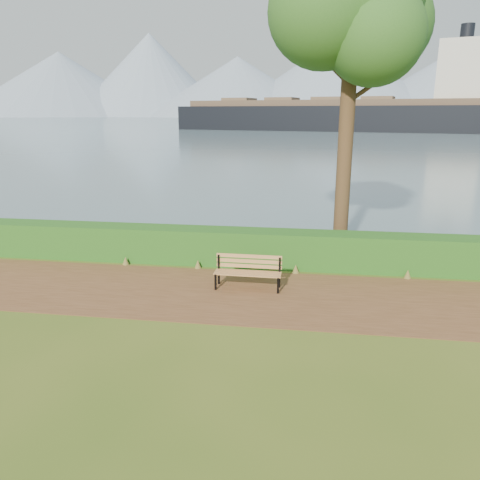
# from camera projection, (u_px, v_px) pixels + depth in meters

# --- Properties ---
(ground) EXTENTS (140.00, 140.00, 0.00)m
(ground) POSITION_uv_depth(u_px,v_px,m) (224.00, 299.00, 10.88)
(ground) COLOR #3F5819
(ground) RESTS_ON ground
(path) EXTENTS (40.00, 3.40, 0.01)m
(path) POSITION_uv_depth(u_px,v_px,m) (226.00, 294.00, 11.16)
(path) COLOR brown
(path) RESTS_ON ground
(hedge) EXTENTS (32.00, 0.85, 1.00)m
(hedge) POSITION_uv_depth(u_px,v_px,m) (240.00, 247.00, 13.23)
(hedge) COLOR #1D4F16
(hedge) RESTS_ON ground
(water) EXTENTS (700.00, 510.00, 0.00)m
(water) POSITION_uv_depth(u_px,v_px,m) (308.00, 119.00, 258.86)
(water) COLOR #3E5165
(water) RESTS_ON ground
(mountains) EXTENTS (585.00, 190.00, 70.00)m
(mountains) POSITION_uv_depth(u_px,v_px,m) (299.00, 83.00, 392.10)
(mountains) COLOR gray
(mountains) RESTS_ON ground
(bench) EXTENTS (1.63, 0.50, 0.82)m
(bench) POSITION_uv_depth(u_px,v_px,m) (248.00, 270.00, 11.44)
(bench) COLOR black
(bench) RESTS_ON ground
(tree) EXTENTS (4.57, 4.03, 9.42)m
(tree) POSITION_uv_depth(u_px,v_px,m) (353.00, 5.00, 12.67)
(tree) COLOR #3E2A19
(tree) RESTS_ON ground
(cargo_ship) EXTENTS (75.79, 29.44, 22.81)m
(cargo_ship) POSITION_uv_depth(u_px,v_px,m) (351.00, 115.00, 103.06)
(cargo_ship) COLOR black
(cargo_ship) RESTS_ON ground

